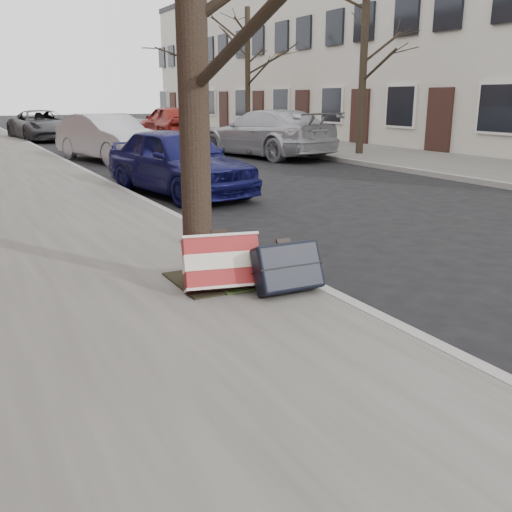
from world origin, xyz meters
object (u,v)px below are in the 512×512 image
car_near_front (178,161)px  car_near_mid (108,138)px  suitcase_red (221,262)px  suitcase_navy (287,267)px

car_near_front → car_near_mid: car_near_mid is taller
suitcase_red → suitcase_navy: size_ratio=1.10×
suitcase_red → car_near_front: 6.11m
car_near_front → suitcase_red: bearing=-116.6°
suitcase_navy → suitcase_red: bearing=147.4°
suitcase_navy → car_near_mid: size_ratio=0.15×
suitcase_navy → car_near_front: car_near_front is taller
suitcase_red → car_near_front: bearing=86.2°
car_near_front → suitcase_navy: bearing=-111.5°
suitcase_red → car_near_front: size_ratio=0.18×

